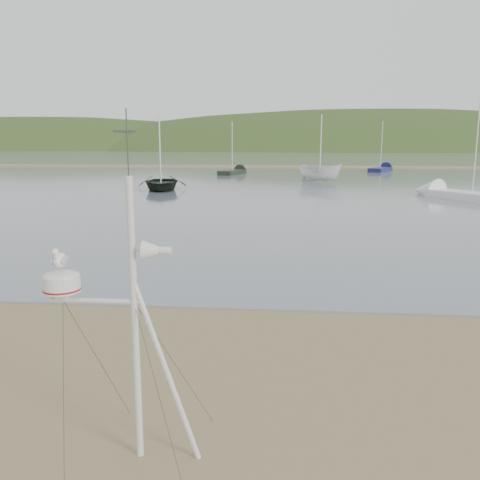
# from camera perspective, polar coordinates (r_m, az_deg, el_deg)

# --- Properties ---
(ground) EXTENTS (560.00, 560.00, 0.00)m
(ground) POSITION_cam_1_polar(r_m,az_deg,el_deg) (8.82, -14.70, -15.69)
(ground) COLOR olive
(ground) RESTS_ON ground
(water) EXTENTS (560.00, 256.00, 0.04)m
(water) POSITION_cam_1_polar(r_m,az_deg,el_deg) (139.45, 4.17, 9.46)
(water) COLOR slate
(water) RESTS_ON ground
(sandbar) EXTENTS (560.00, 7.00, 0.07)m
(sandbar) POSITION_cam_1_polar(r_m,az_deg,el_deg) (77.52, 3.21, 8.23)
(sandbar) COLOR olive
(sandbar) RESTS_ON water
(hill_ridge) EXTENTS (620.00, 180.00, 80.00)m
(hill_ridge) POSITION_cam_1_polar(r_m,az_deg,el_deg) (244.02, 8.98, 5.40)
(hill_ridge) COLOR #283D19
(hill_ridge) RESTS_ON ground
(far_cottages) EXTENTS (294.40, 6.30, 8.00)m
(far_cottages) POSITION_cam_1_polar(r_m,az_deg,el_deg) (203.37, 5.43, 11.07)
(far_cottages) COLOR silver
(far_cottages) RESTS_ON ground
(mast_rig) EXTENTS (1.90, 2.03, 4.29)m
(mast_rig) POSITION_cam_1_polar(r_m,az_deg,el_deg) (6.58, -12.03, -15.18)
(mast_rig) COLOR silver
(mast_rig) RESTS_ON ground
(boat_dark) EXTENTS (4.11, 1.84, 5.56)m
(boat_dark) POSITION_cam_1_polar(r_m,az_deg,el_deg) (41.18, -8.96, 9.43)
(boat_dark) COLOR black
(boat_dark) RESTS_ON water
(boat_white) EXTENTS (2.44, 2.43, 4.58)m
(boat_white) POSITION_cam_1_polar(r_m,az_deg,el_deg) (49.11, 9.02, 9.10)
(boat_white) COLOR silver
(boat_white) RESTS_ON water
(sailboat_white_near) EXTENTS (6.06, 7.78, 7.95)m
(sailboat_white_near) POSITION_cam_1_polar(r_m,az_deg,el_deg) (38.62, 21.96, 4.91)
(sailboat_white_near) COLOR silver
(sailboat_white_near) RESTS_ON ground
(sailboat_blue_far) EXTENTS (4.59, 6.95, 6.88)m
(sailboat_blue_far) POSITION_cam_1_polar(r_m,az_deg,el_deg) (69.84, 15.91, 7.70)
(sailboat_blue_far) COLOR #141849
(sailboat_blue_far) RESTS_ON ground
(sailboat_dark_mid) EXTENTS (3.47, 6.82, 6.61)m
(sailboat_dark_mid) POSITION_cam_1_polar(r_m,az_deg,el_deg) (61.69, -0.25, 7.73)
(sailboat_dark_mid) COLOR black
(sailboat_dark_mid) RESTS_ON ground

